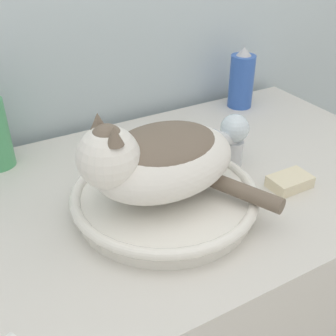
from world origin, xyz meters
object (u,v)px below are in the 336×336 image
Objects in this scene: cat at (158,158)px; faucet at (232,137)px; soap_bar at (290,182)px; spray_bottle_trigger at (241,80)px.

faucet is (0.21, 0.06, -0.04)m from cat.
soap_bar is (0.06, -0.12, -0.06)m from faucet.
cat reaches higher than spray_bottle_trigger.
faucet is at bearing 114.21° from soap_bar.
faucet is at bearing -131.32° from spray_bottle_trigger.
spray_bottle_trigger is 1.99× the size of soap_bar.
cat reaches higher than faucet.
spray_bottle_trigger is 0.41m from soap_bar.
spray_bottle_trigger is (0.22, 0.25, 0.01)m from faucet.
spray_bottle_trigger is at bearing 66.53° from soap_bar.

